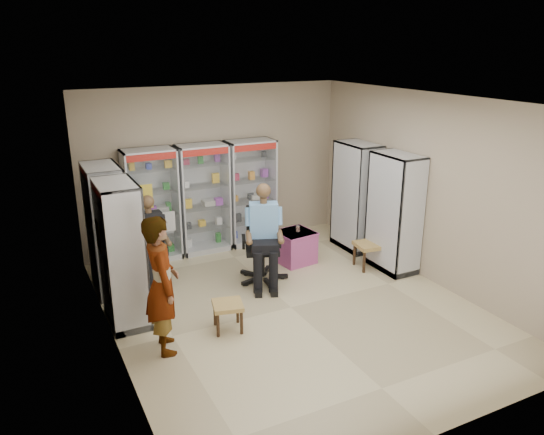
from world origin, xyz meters
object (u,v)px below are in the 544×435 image
cabinet_right_far (356,197)px  cabinet_back_mid (203,199)px  cabinet_back_left (152,206)px  cabinet_left_near (122,254)px  standing_man (162,285)px  cabinet_right_near (394,213)px  woven_stool_a (368,255)px  cabinet_back_right (251,193)px  pink_trunk (295,247)px  office_chair (262,245)px  cabinet_left_far (107,230)px  wooden_chair (150,250)px  seated_shopkeeper (264,236)px  woven_stool_b (228,316)px

cabinet_right_far → cabinet_back_mid: bearing=66.3°
cabinet_back_left → cabinet_left_near: bearing=-114.6°
cabinet_back_left → standing_man: 3.05m
cabinet_right_near → woven_stool_a: (-0.33, 0.20, -0.78)m
cabinet_left_near → woven_stool_a: cabinet_left_near is taller
cabinet_back_left → cabinet_back_right: same height
cabinet_back_mid → woven_stool_a: size_ratio=4.51×
cabinet_right_near → pink_trunk: bearing=54.4°
office_chair → cabinet_back_right: bearing=93.2°
cabinet_right_near → office_chair: size_ratio=1.65×
cabinet_back_right → office_chair: 1.80m
cabinet_back_right → pink_trunk: (0.28, -1.26, -0.72)m
cabinet_back_left → pink_trunk: bearing=-30.1°
cabinet_back_right → cabinet_left_far: bearing=-161.8°
cabinet_left_near → pink_trunk: cabinet_left_near is taller
pink_trunk → woven_stool_a: bearing=-37.1°
wooden_chair → standing_man: bearing=-100.1°
cabinet_left_far → office_chair: bearing=71.9°
cabinet_right_near → woven_stool_a: cabinet_right_near is taller
seated_shopkeeper → cabinet_back_right: bearing=93.7°
cabinet_left_far → office_chair: cabinet_left_far is taller
seated_shopkeeper → woven_stool_a: size_ratio=3.49×
cabinet_right_far → seated_shopkeeper: size_ratio=1.29×
cabinet_right_near → cabinet_back_left: bearing=57.7°
cabinet_right_near → office_chair: cabinet_right_near is taller
cabinet_back_left → wooden_chair: (-0.25, -0.73, -0.53)m
cabinet_back_right → wooden_chair: cabinet_back_right is taller
office_chair → woven_stool_a: office_chair is taller
seated_shopkeeper → cabinet_right_far: bearing=36.8°
seated_shopkeeper → standing_man: size_ratio=0.87×
cabinet_back_mid → pink_trunk: size_ratio=3.39×
cabinet_back_right → woven_stool_b: 3.43m
office_chair → woven_stool_a: (1.86, -0.36, -0.39)m
cabinet_back_left → cabinet_left_far: 1.32m
cabinet_back_left → seated_shopkeeper: 2.19m
cabinet_back_right → wooden_chair: bearing=-161.2°
wooden_chair → cabinet_right_far: bearing=-6.0°
cabinet_left_near → woven_stool_a: (4.13, -0.00, -0.78)m
standing_man → seated_shopkeeper: bearing=-51.6°
cabinet_right_far → cabinet_left_near: size_ratio=1.00×
cabinet_left_near → woven_stool_b: size_ratio=5.08×
woven_stool_a → cabinet_back_left: bearing=147.6°
pink_trunk → standing_man: standing_man is taller
pink_trunk → seated_shopkeeper: bearing=-151.3°
cabinet_back_left → cabinet_left_far: bearing=-135.0°
cabinet_left_far → standing_man: bearing=7.8°
cabinet_back_right → office_chair: bearing=-108.5°
wooden_chair → pink_trunk: wooden_chair is taller
cabinet_back_left → seated_shopkeeper: cabinet_back_left is taller
cabinet_right_far → pink_trunk: bearing=95.6°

